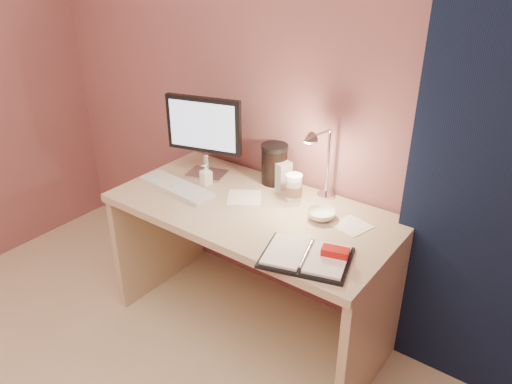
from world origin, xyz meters
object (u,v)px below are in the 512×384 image
Objects in this scene: keyboard at (177,187)px; dark_jar at (274,166)px; lotion_bottle at (206,174)px; desk at (261,240)px; planner at (309,256)px; bowl at (321,215)px; monitor at (204,130)px; clear_cup at (294,192)px; coffee_cup at (294,188)px; desk_lamp at (322,160)px; product_box at (281,174)px.

keyboard is 2.36× the size of dark_jar.
lotion_bottle is (0.09, 0.13, 0.05)m from keyboard.
planner is at bearing -33.07° from desk.
dark_jar reaches higher than bowl.
monitor reaches higher than dark_jar.
clear_cup is 0.68× the size of dark_jar.
keyboard is at bearing -159.31° from clear_cup.
planner is at bearing -68.69° from bowl.
monitor is 1.07× the size of planner.
desk is 10.81× the size of clear_cup.
keyboard is at bearing -155.23° from coffee_cup.
desk_lamp reaches higher than planner.
keyboard is at bearing -161.44° from desk.
coffee_cup reaches higher than bowl.
coffee_cup is (0.12, 0.11, 0.29)m from desk.
desk_lamp reaches higher than keyboard.
coffee_cup reaches higher than lotion_bottle.
monitor is at bearing 171.07° from desk.
keyboard is 1.20× the size of desk_lamp.
bowl is at bearing -18.76° from monitor.
keyboard is at bearing -167.09° from bowl.
desk is 0.33m from clear_cup.
monitor is 3.95× the size of lotion_bottle.
clear_cup is at bearing -58.80° from coffee_cup.
planner is (0.44, -0.29, 0.24)m from desk.
coffee_cup is (0.53, 0.04, -0.20)m from monitor.
planner is at bearing -49.74° from clear_cup.
desk is 3.19× the size of monitor.
lotion_bottle is at bearing -154.39° from desk_lamp.
desk_lamp is at bearing 5.69° from product_box.
keyboard is at bearing -124.83° from lotion_bottle.
dark_jar is at bearing 151.46° from coffee_cup.
desk is 10.67× the size of bowl.
dark_jar is (0.35, 0.14, -0.17)m from monitor.
planner is 0.72m from dark_jar.
desk_lamp is (0.32, -0.07, 0.14)m from dark_jar.
desk is at bearing 23.22° from keyboard.
keyboard is 0.61m from coffee_cup.
lotion_bottle is (0.07, -0.08, -0.21)m from monitor.
monitor is (-0.42, 0.07, 0.49)m from desk.
lotion_bottle is (-0.79, 0.27, 0.04)m from planner.
bowl is 0.44m from dark_jar.
coffee_cup is at bearing 121.20° from clear_cup.
planner is 0.47m from clear_cup.
coffee_cup is 1.04× the size of clear_cup.
keyboard is 0.62m from clear_cup.
bowl is 0.35× the size of desk_lamp.
product_box is (-0.15, 0.12, 0.01)m from clear_cup.
desk is 12.58× the size of lotion_bottle.
planner is 3.17× the size of clear_cup.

